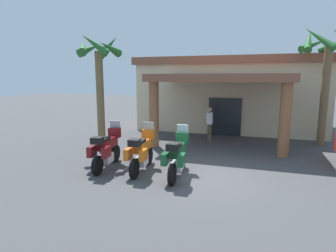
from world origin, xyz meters
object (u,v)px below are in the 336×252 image
pedestrian (210,121)px  motel_building (231,93)px  motorcycle_maroon (106,149)px  palm_tree_near_portico (328,58)px  motorcycle_green (177,156)px  palm_tree_roadside (98,68)px  motorcycle_orange (142,152)px

pedestrian → motel_building: bearing=-133.0°
motorcycle_maroon → palm_tree_near_portico: size_ratio=0.39×
motel_building → motorcycle_green: size_ratio=5.09×
motorcycle_maroon → pedestrian: pedestrian is taller
palm_tree_roadside → motorcycle_maroon: bearing=-55.4°
motorcycle_orange → palm_tree_near_portico: palm_tree_near_portico is taller
motorcycle_green → pedestrian: pedestrian is taller
motorcycle_orange → motorcycle_green: (1.33, -0.17, 0.00)m
motel_building → palm_tree_near_portico: bearing=-40.4°
motorcycle_green → palm_tree_roadside: (-4.14, 2.25, 2.93)m
motorcycle_maroon → motorcycle_orange: 1.33m
motorcycle_green → pedestrian: size_ratio=1.28×
pedestrian → motorcycle_green: bearing=53.5°
motorcycle_orange → palm_tree_roadside: size_ratio=0.44×
motel_building → palm_tree_roadside: size_ratio=2.23×
motel_building → motorcycle_orange: (-2.08, -10.15, -1.55)m
motel_building → pedestrian: motel_building is taller
palm_tree_near_portico → palm_tree_roadside: (-9.53, -4.03, -0.45)m
palm_tree_roadside → palm_tree_near_portico: bearing=22.9°
motorcycle_maroon → pedestrian: bearing=-32.0°
palm_tree_roadside → motorcycle_orange: bearing=-36.5°
motorcycle_maroon → palm_tree_roadside: (-1.47, 2.14, 2.93)m
motorcycle_orange → palm_tree_near_portico: 9.69m
motel_building → motorcycle_maroon: bearing=-107.8°
motorcycle_orange → palm_tree_roadside: palm_tree_roadside is taller
palm_tree_roadside → motel_building: bearing=58.8°
motorcycle_orange → palm_tree_near_portico: size_ratio=0.39×
motorcycle_orange → palm_tree_roadside: 4.56m
motorcycle_orange → pedestrian: (1.45, 5.53, 0.31)m
motel_building → palm_tree_roadside: 9.53m
motorcycle_green → palm_tree_near_portico: size_ratio=0.39×
motorcycle_orange → motorcycle_maroon: bearing=88.6°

